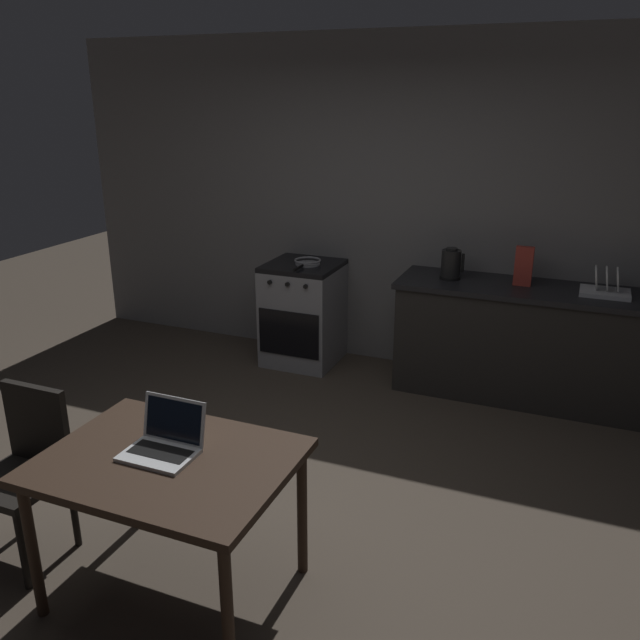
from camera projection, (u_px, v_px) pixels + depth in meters
ground_plane at (256, 502)px, 3.80m from camera, size 12.00×12.00×0.00m
back_wall at (421, 208)px, 5.35m from camera, size 6.40×0.10×2.72m
kitchen_counter at (538, 344)px, 4.97m from camera, size 2.16×0.64×0.88m
stove_oven at (303, 313)px, 5.67m from camera, size 0.60×0.62×0.88m
dining_table at (168, 473)px, 2.91m from camera, size 1.10×0.83×0.73m
chair at (26, 463)px, 3.26m from camera, size 0.40×0.40×0.89m
laptop at (164, 443)px, 2.92m from camera, size 0.32×0.27×0.22m
electric_kettle at (451, 264)px, 5.04m from camera, size 0.18×0.16×0.24m
frying_pan at (307, 262)px, 5.47m from camera, size 0.23×0.40×0.05m
cereal_box at (524, 266)px, 4.85m from camera, size 0.13×0.05×0.30m
dish_rack at (605, 288)px, 4.66m from camera, size 0.34×0.26×0.21m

